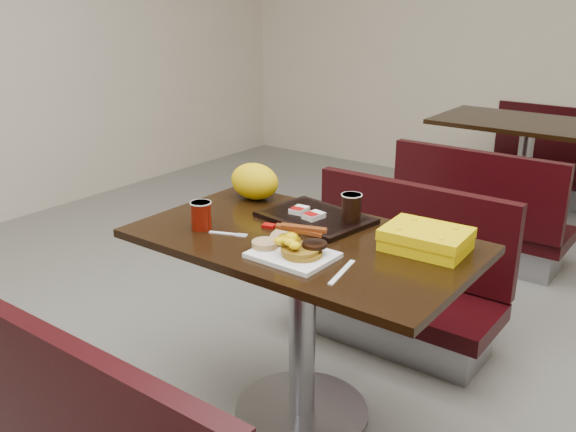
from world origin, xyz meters
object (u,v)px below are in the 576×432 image
Objects in this scene: platter at (293,255)px; hashbrown_sleeve_left at (299,210)px; bench_far_s at (485,204)px; coffee_cup_near at (201,216)px; paper_bag at (255,181)px; table_far at (522,176)px; table_near at (302,331)px; bench_near_n at (391,271)px; knife at (342,272)px; fork at (223,233)px; bench_far_n at (551,158)px; tray at (315,217)px; clamshell at (426,239)px; hashbrown_sleeve_right at (314,216)px; pancake_stack at (302,251)px; coffee_cup_far at (351,207)px.

hashbrown_sleeve_left is (-0.21, 0.33, 0.02)m from platter.
hashbrown_sleeve_left is (-0.13, -1.74, 0.42)m from bench_far_s.
paper_bag is (-0.07, 0.39, 0.02)m from coffee_cup_near.
table_far is 2.81m from coffee_cup_near.
coffee_cup_near is (-0.35, -0.15, 0.43)m from table_near.
table_far is (0.00, 1.90, 0.02)m from bench_near_n.
platter is 0.19m from knife.
fork is at bearing -150.02° from table_near.
bench_far_n is at bearing 82.26° from paper_bag.
fork reaches higher than bench_far_n.
tray is at bearing -97.22° from bench_near_n.
table_near is at bearing 115.71° from platter.
table_far is at bearing 97.31° from tray.
table_far is at bearing 90.00° from table_near.
knife is 0.71× the size of clamshell.
knife reaches higher than table_near.
hashbrown_sleeve_right is (0.08, -0.02, 0.00)m from hashbrown_sleeve_left.
coffee_cup_near is at bearing -97.15° from table_far.
paper_bag reaches higher than table_far.
pancake_stack reaches higher than platter.
tray is 3.99× the size of coffee_cup_far.
tray is (-0.07, -3.13, 0.40)m from bench_far_n.
paper_bag reaches higher than coffee_cup_far.
table_far is 5.55× the size of paper_bag.
coffee_cup_near is 0.37× the size of clamshell.
tray is at bearing 113.70° from platter.
knife is 0.48m from tray.
hashbrown_sleeve_right is (-0.05, -1.76, 0.42)m from bench_far_s.
tray is at bearing 174.36° from clamshell.
tray is at bearing 4.39° from hashbrown_sleeve_left.
knife is (0.16, -0.01, -0.03)m from pancake_stack.
hashbrown_sleeve_right reaches higher than bench_far_n.
coffee_cup_near is at bearing -139.10° from coffee_cup_far.
table_far reaches higher than bench_far_s.
hashbrown_sleeve_left is at bearing -167.79° from coffee_cup_far.
bench_far_s is 3.84× the size of platter.
table_near is at bearing -29.85° from paper_bag.
bench_far_n is 3.84× the size of platter.
knife is at bearing -62.28° from coffee_cup_far.
platter reaches higher than fork.
pancake_stack is at bearing -87.66° from table_far.
table_near is 8.48× the size of fork.
hashbrown_sleeve_left reaches higher than tray.
bench_far_n is at bearing 91.30° from coffee_cup_far.
bench_near_n is 0.96m from pancake_stack.
table_far is 1.20× the size of bench_far_s.
paper_bag is at bearing 174.63° from hashbrown_sleeve_right.
pancake_stack reaches higher than bench_far_s.
clamshell reaches higher than hashbrown_sleeve_left.
clamshell is (0.32, 0.32, 0.03)m from platter.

